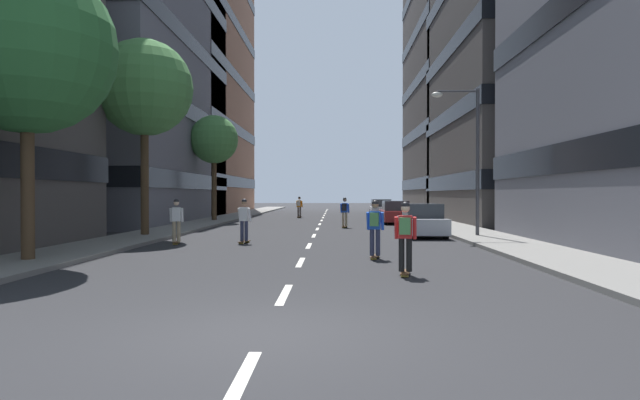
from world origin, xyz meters
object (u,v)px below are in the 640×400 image
(street_tree_near, at_px, (144,88))
(street_tree_mid, at_px, (27,47))
(parked_car_mid, at_px, (422,221))
(parked_car_far, at_px, (395,213))
(street_tree_far, at_px, (214,140))
(skater_2, at_px, (405,233))
(parked_car_near, at_px, (381,209))
(skater_0, at_px, (375,225))
(skater_5, at_px, (299,206))
(skater_1, at_px, (244,219))
(streetlamp_right, at_px, (469,145))
(skater_4, at_px, (176,219))
(skater_3, at_px, (345,210))

(street_tree_near, distance_m, street_tree_mid, 9.40)
(parked_car_mid, relative_size, parked_car_far, 1.00)
(street_tree_far, height_order, skater_2, street_tree_far)
(street_tree_mid, relative_size, street_tree_far, 1.13)
(parked_car_mid, height_order, skater_2, skater_2)
(parked_car_near, height_order, street_tree_far, street_tree_far)
(skater_0, xyz_separation_m, skater_5, (-4.19, 28.92, 0.00))
(street_tree_near, xyz_separation_m, skater_1, (4.99, -2.84, -5.75))
(streetlamp_right, relative_size, skater_4, 3.65)
(parked_car_mid, height_order, parked_car_far, same)
(parked_car_near, xyz_separation_m, skater_3, (-3.47, -16.07, 0.32))
(skater_0, bearing_deg, street_tree_far, 114.02)
(skater_3, xyz_separation_m, skater_4, (-6.78, -10.63, -0.03))
(parked_car_far, height_order, skater_2, skater_2)
(parked_car_far, xyz_separation_m, street_tree_mid, (-12.63, -21.52, 5.36))
(parked_car_near, distance_m, skater_2, 34.78)
(street_tree_mid, bearing_deg, parked_car_far, 59.58)
(parked_car_mid, distance_m, skater_5, 21.30)
(skater_2, height_order, skater_4, same)
(street_tree_far, bearing_deg, skater_4, -82.17)
(street_tree_far, distance_m, skater_1, 18.35)
(skater_0, xyz_separation_m, skater_4, (-7.42, 4.62, -0.03))
(parked_car_mid, distance_m, street_tree_near, 14.04)
(parked_car_near, xyz_separation_m, skater_4, (-10.25, -26.70, 0.29))
(parked_car_far, bearing_deg, parked_car_mid, -90.00)
(skater_1, relative_size, skater_4, 1.00)
(skater_0, height_order, skater_5, same)
(skater_3, bearing_deg, skater_5, 104.54)
(skater_2, distance_m, skater_4, 11.24)
(parked_car_mid, bearing_deg, skater_4, -157.75)
(parked_car_mid, distance_m, skater_4, 11.07)
(street_tree_far, bearing_deg, street_tree_near, -90.00)
(streetlamp_right, bearing_deg, skater_4, -165.03)
(parked_car_mid, relative_size, skater_4, 2.47)
(skater_0, bearing_deg, parked_car_far, 81.96)
(parked_car_far, relative_size, streetlamp_right, 0.68)
(street_tree_near, bearing_deg, street_tree_mid, -90.00)
(parked_car_near, bearing_deg, parked_car_far, -90.00)
(parked_car_far, relative_size, skater_3, 2.47)
(parked_car_near, distance_m, street_tree_near, 27.32)
(parked_car_mid, height_order, skater_0, skater_0)
(street_tree_far, bearing_deg, skater_3, -36.40)
(skater_0, distance_m, skater_5, 29.23)
(street_tree_near, relative_size, street_tree_mid, 1.05)
(skater_5, bearing_deg, streetlamp_right, -66.95)
(parked_car_far, bearing_deg, street_tree_mid, -120.42)
(parked_car_near, bearing_deg, skater_5, -161.14)
(skater_2, xyz_separation_m, skater_4, (-7.90, 8.00, -0.03))
(street_tree_far, height_order, skater_5, street_tree_far)
(street_tree_near, bearing_deg, skater_3, 38.86)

